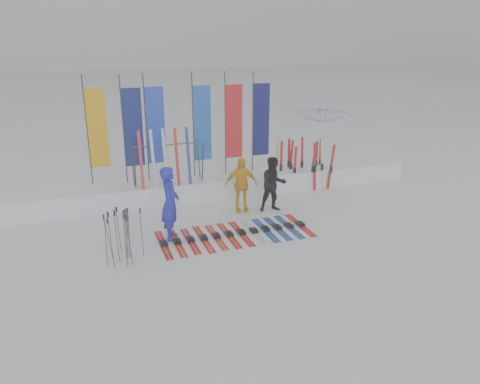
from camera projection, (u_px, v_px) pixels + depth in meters
name	position (u px, v px, depth m)	size (l,w,h in m)	color
ground	(255.00, 254.00, 10.88)	(120.00, 120.00, 0.00)	white
snow_bank	(203.00, 185.00, 14.89)	(14.00, 1.60, 0.60)	white
person_blue	(170.00, 203.00, 11.46)	(0.68, 0.44, 1.85)	#1F21B9
person_black	(273.00, 184.00, 13.32)	(0.77, 0.60, 1.59)	black
person_yellow	(241.00, 185.00, 13.30)	(0.93, 0.39, 1.59)	#EFB20F
tent_canopy	(321.00, 142.00, 16.28)	(2.79, 2.84, 2.56)	white
ski_row	(235.00, 234.00, 11.92)	(3.86, 1.70, 0.07)	#AD1B0D
pole_cluster	(123.00, 236.00, 10.36)	(0.84, 0.83, 1.26)	#595B60
feather_flags	(182.00, 125.00, 14.21)	(5.62, 0.28, 3.20)	#383A3F
ski_rack	(168.00, 158.00, 13.82)	(2.04, 0.80, 1.23)	#383A3F
upright_skis	(304.00, 164.00, 15.46)	(1.69, 1.13, 1.70)	red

